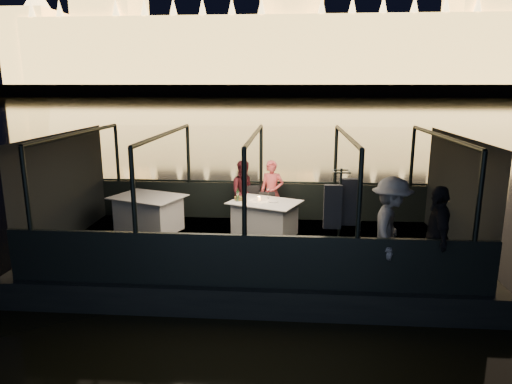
# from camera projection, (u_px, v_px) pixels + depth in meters

# --- Properties ---
(river_water) EXTENTS (500.00, 500.00, 0.00)m
(river_water) POSITION_uv_depth(u_px,v_px,m) (288.00, 105.00, 87.27)
(river_water) COLOR black
(river_water) RESTS_ON ground
(boat_hull) EXTENTS (8.60, 4.40, 1.00)m
(boat_hull) POSITION_uv_depth(u_px,v_px,m) (255.00, 268.00, 9.61)
(boat_hull) COLOR black
(boat_hull) RESTS_ON river_water
(boat_deck) EXTENTS (8.00, 4.00, 0.04)m
(boat_deck) POSITION_uv_depth(u_px,v_px,m) (255.00, 246.00, 9.50)
(boat_deck) COLOR black
(boat_deck) RESTS_ON boat_hull
(gunwale_port) EXTENTS (8.00, 0.08, 0.90)m
(gunwale_port) POSITION_uv_depth(u_px,v_px,m) (261.00, 201.00, 11.34)
(gunwale_port) COLOR black
(gunwale_port) RESTS_ON boat_deck
(gunwale_starboard) EXTENTS (8.00, 0.08, 0.90)m
(gunwale_starboard) POSITION_uv_depth(u_px,v_px,m) (245.00, 261.00, 7.46)
(gunwale_starboard) COLOR black
(gunwale_starboard) RESTS_ON boat_deck
(cabin_glass_port) EXTENTS (8.00, 0.02, 1.40)m
(cabin_glass_port) POSITION_uv_depth(u_px,v_px,m) (261.00, 155.00, 11.08)
(cabin_glass_port) COLOR #99B2B2
(cabin_glass_port) RESTS_ON gunwale_port
(cabin_glass_starboard) EXTENTS (8.00, 0.02, 1.40)m
(cabin_glass_starboard) POSITION_uv_depth(u_px,v_px,m) (244.00, 193.00, 7.19)
(cabin_glass_starboard) COLOR #99B2B2
(cabin_glass_starboard) RESTS_ON gunwale_starboard
(cabin_roof_glass) EXTENTS (8.00, 4.00, 0.02)m
(cabin_roof_glass) POSITION_uv_depth(u_px,v_px,m) (254.00, 135.00, 8.97)
(cabin_roof_glass) COLOR #99B2B2
(cabin_roof_glass) RESTS_ON boat_deck
(end_wall_fore) EXTENTS (0.02, 4.00, 2.30)m
(end_wall_fore) POSITION_uv_depth(u_px,v_px,m) (64.00, 188.00, 9.54)
(end_wall_fore) COLOR black
(end_wall_fore) RESTS_ON boat_deck
(end_wall_aft) EXTENTS (0.02, 4.00, 2.30)m
(end_wall_aft) POSITION_uv_depth(u_px,v_px,m) (458.00, 195.00, 8.94)
(end_wall_aft) COLOR black
(end_wall_aft) RESTS_ON boat_deck
(canopy_ribs) EXTENTS (8.00, 4.00, 2.30)m
(canopy_ribs) POSITION_uv_depth(u_px,v_px,m) (254.00, 192.00, 9.24)
(canopy_ribs) COLOR black
(canopy_ribs) RESTS_ON boat_deck
(embankment) EXTENTS (400.00, 140.00, 6.00)m
(embankment) POSITION_uv_depth(u_px,v_px,m) (291.00, 91.00, 213.22)
(embankment) COLOR #423D33
(embankment) RESTS_ON ground
(parliament_building) EXTENTS (220.00, 32.00, 60.00)m
(parliament_building) POSITION_uv_depth(u_px,v_px,m) (291.00, 17.00, 172.86)
(parliament_building) COLOR #F2D18C
(parliament_building) RESTS_ON embankment
(dining_table_central) EXTENTS (1.74, 1.53, 0.77)m
(dining_table_central) POSITION_uv_depth(u_px,v_px,m) (265.00, 218.00, 10.08)
(dining_table_central) COLOR silver
(dining_table_central) RESTS_ON boat_deck
(dining_table_aft) EXTENTS (1.82, 1.57, 0.81)m
(dining_table_aft) POSITION_uv_depth(u_px,v_px,m) (149.00, 214.00, 10.41)
(dining_table_aft) COLOR silver
(dining_table_aft) RESTS_ON boat_deck
(chair_port_left) EXTENTS (0.43, 0.43, 0.91)m
(chair_port_left) POSITION_uv_depth(u_px,v_px,m) (250.00, 207.00, 10.80)
(chair_port_left) COLOR black
(chair_port_left) RESTS_ON boat_deck
(chair_port_right) EXTENTS (0.41, 0.41, 0.82)m
(chair_port_right) POSITION_uv_depth(u_px,v_px,m) (266.00, 210.00, 10.54)
(chair_port_right) COLOR black
(chair_port_right) RESTS_ON boat_deck
(coat_stand) EXTENTS (0.63, 0.55, 1.92)m
(coat_stand) POSITION_uv_depth(u_px,v_px,m) (339.00, 227.00, 7.75)
(coat_stand) COLOR black
(coat_stand) RESTS_ON boat_deck
(person_woman_coral) EXTENTS (0.58, 0.41, 1.54)m
(person_woman_coral) POSITION_uv_depth(u_px,v_px,m) (272.00, 193.00, 10.81)
(person_woman_coral) COLOR #D44D50
(person_woman_coral) RESTS_ON boat_deck
(person_man_maroon) EXTENTS (0.87, 0.76, 1.53)m
(person_man_maroon) POSITION_uv_depth(u_px,v_px,m) (245.00, 193.00, 10.86)
(person_man_maroon) COLOR #3F1118
(person_man_maroon) RESTS_ON boat_deck
(passenger_stripe) EXTENTS (0.95, 1.30, 1.80)m
(passenger_stripe) POSITION_uv_depth(u_px,v_px,m) (390.00, 232.00, 7.64)
(passenger_stripe) COLOR white
(passenger_stripe) RESTS_ON boat_deck
(passenger_dark) EXTENTS (0.53, 1.05, 1.72)m
(passenger_dark) POSITION_uv_depth(u_px,v_px,m) (436.00, 238.00, 7.38)
(passenger_dark) COLOR black
(passenger_dark) RESTS_ON boat_deck
(wine_bottle) EXTENTS (0.06, 0.06, 0.28)m
(wine_bottle) POSITION_uv_depth(u_px,v_px,m) (238.00, 194.00, 10.01)
(wine_bottle) COLOR #123313
(wine_bottle) RESTS_ON dining_table_central
(bread_basket) EXTENTS (0.20, 0.20, 0.08)m
(bread_basket) POSITION_uv_depth(u_px,v_px,m) (239.00, 198.00, 10.11)
(bread_basket) COLOR olive
(bread_basket) RESTS_ON dining_table_central
(amber_candle) EXTENTS (0.07, 0.07, 0.08)m
(amber_candle) POSITION_uv_depth(u_px,v_px,m) (259.00, 199.00, 10.11)
(amber_candle) COLOR #FF973F
(amber_candle) RESTS_ON dining_table_central
(plate_near) EXTENTS (0.28, 0.28, 0.01)m
(plate_near) POSITION_uv_depth(u_px,v_px,m) (273.00, 201.00, 9.97)
(plate_near) COLOR white
(plate_near) RESTS_ON dining_table_central
(plate_far) EXTENTS (0.30, 0.30, 0.02)m
(plate_far) POSITION_uv_depth(u_px,v_px,m) (244.00, 199.00, 10.19)
(plate_far) COLOR white
(plate_far) RESTS_ON dining_table_central
(wine_glass_white) EXTENTS (0.08, 0.08, 0.20)m
(wine_glass_white) POSITION_uv_depth(u_px,v_px,m) (237.00, 197.00, 9.97)
(wine_glass_white) COLOR white
(wine_glass_white) RESTS_ON dining_table_central
(wine_glass_red) EXTENTS (0.07, 0.07, 0.21)m
(wine_glass_red) POSITION_uv_depth(u_px,v_px,m) (268.00, 194.00, 10.28)
(wine_glass_red) COLOR white
(wine_glass_red) RESTS_ON dining_table_central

